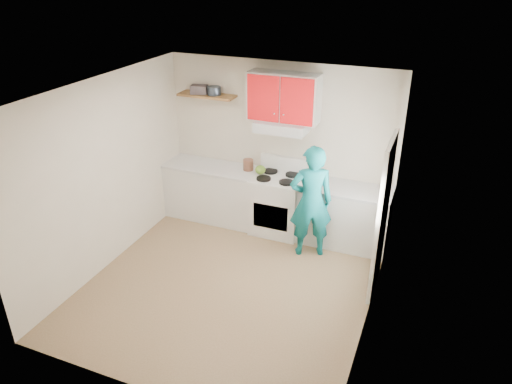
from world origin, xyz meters
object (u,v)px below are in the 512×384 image
at_px(crock, 248,165).
at_px(tin, 214,91).
at_px(stove, 278,204).
at_px(kettle, 260,170).
at_px(person, 311,202).

bearing_deg(crock, tin, 171.71).
bearing_deg(stove, kettle, 174.74).
distance_m(tin, person, 2.26).
distance_m(tin, kettle, 1.39).
height_order(tin, crock, tin).
bearing_deg(stove, person, -34.28).
relative_size(stove, kettle, 5.65).
xyz_separation_m(crock, person, (1.18, -0.54, -0.16)).
height_order(stove, person, person).
xyz_separation_m(tin, crock, (0.59, -0.09, -1.10)).
relative_size(stove, person, 0.55).
relative_size(stove, crock, 4.74).
xyz_separation_m(kettle, person, (0.95, -0.47, -0.15)).
bearing_deg(person, tin, -43.45).
bearing_deg(kettle, tin, 163.50).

